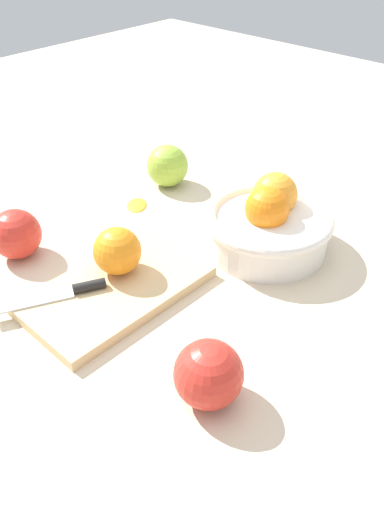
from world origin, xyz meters
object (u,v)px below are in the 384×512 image
(orange_on_board, at_px, (117,251))
(apple_back_right, at_px, (209,374))
(knife, at_px, (65,292))
(apple_front_left, at_px, (167,166))
(apple_front_right, at_px, (16,234))
(bowl, at_px, (268,223))
(cutting_board, at_px, (116,290))

(orange_on_board, distance_m, apple_back_right, 0.25)
(knife, xyz_separation_m, apple_front_left, (-0.34, -0.14, 0.02))
(knife, distance_m, apple_front_right, 0.15)
(apple_front_left, bearing_deg, apple_back_right, 50.23)
(bowl, height_order, apple_back_right, bowl)
(apple_front_right, bearing_deg, apple_front_left, 178.96)
(bowl, distance_m, cutting_board, 0.26)
(apple_front_left, bearing_deg, apple_front_right, -1.04)
(bowl, bearing_deg, apple_front_right, -43.52)
(apple_front_right, xyz_separation_m, apple_back_right, (0.01, 0.40, 0.00))
(orange_on_board, xyz_separation_m, apple_back_right, (0.07, 0.24, -0.01))
(orange_on_board, bearing_deg, bowl, 153.89)
(orange_on_board, xyz_separation_m, apple_front_left, (-0.25, -0.15, -0.01))
(orange_on_board, xyz_separation_m, knife, (0.09, -0.01, -0.03))
(apple_back_right, distance_m, apple_front_left, 0.51)
(bowl, bearing_deg, cutting_board, -19.06)
(knife, distance_m, apple_front_left, 0.37)
(bowl, distance_m, knife, 0.32)
(cutting_board, relative_size, knife, 1.76)
(orange_on_board, distance_m, knife, 0.09)
(orange_on_board, bearing_deg, apple_front_left, -148.53)
(apple_front_right, height_order, apple_front_left, apple_front_left)
(bowl, xyz_separation_m, knife, (0.30, -0.12, -0.02))
(bowl, relative_size, apple_front_left, 2.56)
(apple_back_right, bearing_deg, orange_on_board, -107.03)
(apple_front_right, relative_size, apple_back_right, 0.99)
(apple_back_right, xyz_separation_m, apple_front_left, (-0.33, -0.39, 0.00))
(apple_front_right, distance_m, apple_front_left, 0.32)
(apple_back_right, bearing_deg, apple_front_right, -90.97)
(cutting_board, height_order, apple_back_right, apple_back_right)
(knife, bearing_deg, apple_front_right, -97.79)
(knife, relative_size, apple_back_right, 1.87)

